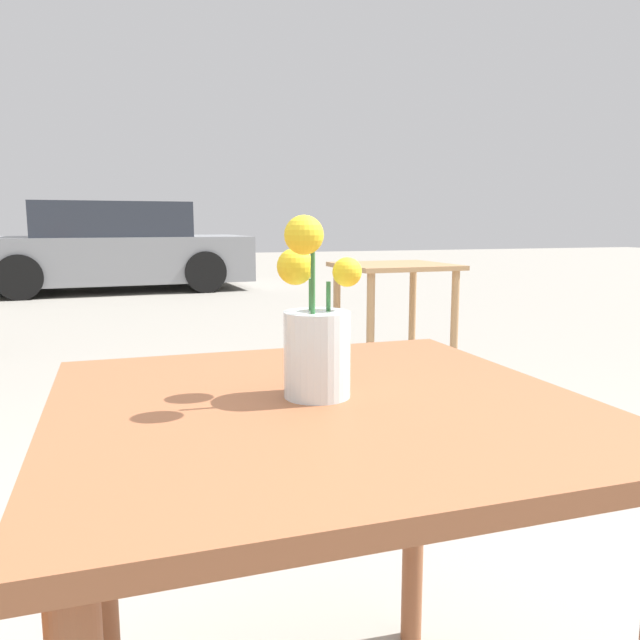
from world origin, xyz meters
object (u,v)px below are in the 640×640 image
Objects in this scene: flower_vase at (318,340)px; parked_car at (112,249)px; table_back at (394,284)px; table_front at (320,466)px.

parked_car is at bearing 92.22° from flower_vase.
table_front is at bearing -116.85° from table_back.
table_front is 0.20× the size of parked_car.
flower_vase is at bearing -116.95° from table_back.
parked_car is (-0.35, 8.99, -0.00)m from table_front.
flower_vase is (0.00, 0.02, 0.20)m from table_front.
table_back is at bearing -73.59° from parked_car.
parked_car reaches higher than table_front.
table_front is 1.11× the size of table_back.
parked_car reaches higher than flower_vase.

